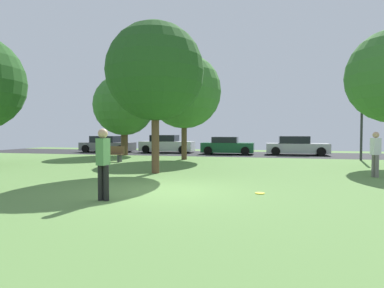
# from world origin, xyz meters

# --- Properties ---
(ground_plane) EXTENTS (44.00, 44.00, 0.00)m
(ground_plane) POSITION_xyz_m (0.00, 0.00, 0.00)
(ground_plane) COLOR #5B8442
(road_strip) EXTENTS (44.00, 6.40, 0.01)m
(road_strip) POSITION_xyz_m (0.00, 16.00, 0.00)
(road_strip) COLOR #28282B
(road_strip) RESTS_ON ground_plane
(maple_tree_far) EXTENTS (4.53, 4.53, 6.02)m
(maple_tree_far) POSITION_xyz_m (-7.50, 12.80, 3.74)
(maple_tree_far) COLOR brown
(maple_tree_far) RESTS_ON ground_plane
(maple_tree_near) EXTENTS (4.08, 4.08, 6.28)m
(maple_tree_near) POSITION_xyz_m (-1.73, 3.65, 4.23)
(maple_tree_near) COLOR brown
(maple_tree_near) RESTS_ON ground_plane
(oak_tree_left) EXTENTS (4.65, 4.65, 6.61)m
(oak_tree_left) POSITION_xyz_m (-2.22, 10.27, 4.27)
(oak_tree_left) COLOR brown
(oak_tree_left) RESTS_ON ground_plane
(person_catcher) EXTENTS (0.38, 0.34, 1.74)m
(person_catcher) POSITION_xyz_m (6.87, 4.45, 0.97)
(person_catcher) COLOR slate
(person_catcher) RESTS_ON ground_plane
(person_walking) EXTENTS (0.30, 0.33, 1.81)m
(person_walking) POSITION_xyz_m (-1.19, -1.65, 1.02)
(person_walking) COLOR black
(person_walking) RESTS_ON ground_plane
(frisbee_disc) EXTENTS (0.27, 0.27, 0.03)m
(frisbee_disc) POSITION_xyz_m (2.64, 0.15, 0.01)
(frisbee_disc) COLOR yellow
(frisbee_disc) RESTS_ON ground_plane
(parked_car_grey) EXTENTS (4.54, 2.00, 1.39)m
(parked_car_grey) POSITION_xyz_m (-10.56, 15.83, 0.64)
(parked_car_grey) COLOR slate
(parked_car_grey) RESTS_ON ground_plane
(parked_car_white) EXTENTS (4.48, 1.98, 1.48)m
(parked_car_white) POSITION_xyz_m (-5.35, 16.39, 0.68)
(parked_car_white) COLOR white
(parked_car_white) RESTS_ON ground_plane
(parked_car_green) EXTENTS (4.01, 1.98, 1.36)m
(parked_car_green) POSITION_xyz_m (-0.14, 15.63, 0.63)
(parked_car_green) COLOR #195633
(parked_car_green) RESTS_ON ground_plane
(parked_car_silver) EXTENTS (4.52, 1.98, 1.42)m
(parked_car_silver) POSITION_xyz_m (5.05, 16.11, 0.65)
(parked_car_silver) COLOR #B7B7BC
(parked_car_silver) RESTS_ON ground_plane
(park_bench) EXTENTS (1.60, 0.45, 0.90)m
(park_bench) POSITION_xyz_m (-6.02, 7.86, 0.46)
(park_bench) COLOR brown
(park_bench) RESTS_ON ground_plane
(street_lamp_post) EXTENTS (0.14, 0.14, 4.50)m
(street_lamp_post) POSITION_xyz_m (8.47, 12.20, 2.25)
(street_lamp_post) COLOR #2D2D33
(street_lamp_post) RESTS_ON ground_plane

